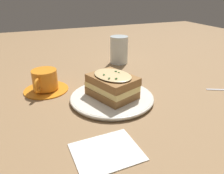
{
  "coord_description": "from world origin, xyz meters",
  "views": [
    {
      "loc": [
        -0.23,
        -0.5,
        0.28
      ],
      "look_at": [
        -0.03,
        -0.0,
        0.04
      ],
      "focal_mm": 35.0,
      "sensor_mm": 36.0,
      "label": 1
    }
  ],
  "objects": [
    {
      "name": "water_glass",
      "position": [
        0.12,
        0.29,
        0.05
      ],
      "size": [
        0.07,
        0.07,
        0.11
      ],
      "primitive_type": "cylinder",
      "color": "silver",
      "rests_on": "ground_plane"
    },
    {
      "name": "sandwich",
      "position": [
        -0.03,
        -0.0,
        0.04
      ],
      "size": [
        0.13,
        0.15,
        0.07
      ],
      "rotation": [
        0.0,
        0.0,
        1.93
      ],
      "color": "olive",
      "rests_on": "dinner_plate"
    },
    {
      "name": "dinner_plate",
      "position": [
        -0.03,
        -0.0,
        0.01
      ],
      "size": [
        0.23,
        0.23,
        0.01
      ],
      "color": "silver",
      "rests_on": "ground_plane"
    },
    {
      "name": "ground_plane",
      "position": [
        0.0,
        0.0,
        0.0
      ],
      "size": [
        2.4,
        2.4,
        0.0
      ],
      "primitive_type": "plane",
      "color": "olive"
    },
    {
      "name": "napkin",
      "position": [
        -0.12,
        -0.19,
        0.0
      ],
      "size": [
        0.13,
        0.11,
        0.0
      ],
      "primitive_type": "cube",
      "rotation": [
        0.0,
        0.0,
        0.03
      ],
      "color": "white",
      "rests_on": "ground_plane"
    },
    {
      "name": "teacup_with_saucer",
      "position": [
        -0.19,
        0.13,
        0.03
      ],
      "size": [
        0.13,
        0.13,
        0.06
      ],
      "rotation": [
        0.0,
        0.0,
        4.19
      ],
      "color": "orange",
      "rests_on": "ground_plane"
    }
  ]
}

